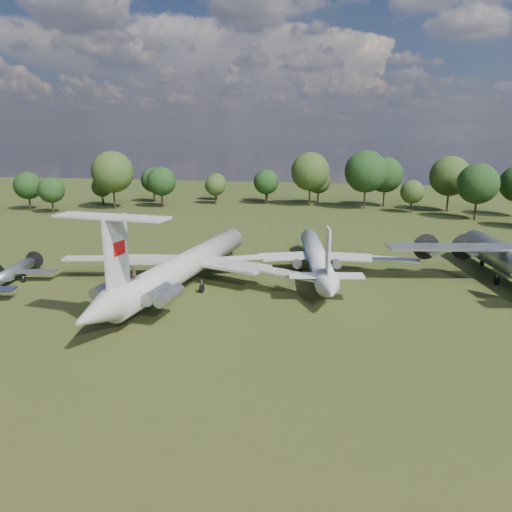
% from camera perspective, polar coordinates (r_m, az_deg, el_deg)
% --- Properties ---
extents(ground, '(300.00, 300.00, 0.00)m').
position_cam_1_polar(ground, '(68.65, -6.55, -3.26)').
color(ground, '#223C14').
rests_on(ground, ground).
extents(il62_airliner, '(41.82, 52.02, 4.79)m').
position_cam_1_polar(il62_airliner, '(67.29, -7.83, -1.52)').
color(il62_airliner, silver).
rests_on(il62_airliner, ground).
extents(tu104_jet, '(36.35, 44.29, 3.96)m').
position_cam_1_polar(tu104_jet, '(73.62, 6.92, -0.50)').
color(tu104_jet, silver).
rests_on(tu104_jet, ground).
extents(an12_transport, '(40.35, 43.45, 4.95)m').
position_cam_1_polar(an12_transport, '(76.95, 27.22, -0.95)').
color(an12_transport, '#A8ABB0').
rests_on(an12_transport, ground).
extents(small_prop_northwest, '(14.05, 17.21, 2.24)m').
position_cam_1_polar(small_prop_northwest, '(76.86, -25.97, -1.87)').
color(small_prop_northwest, '#ABAEB4').
rests_on(small_prop_northwest, ground).
extents(person_on_il62, '(0.60, 0.42, 1.55)m').
position_cam_1_polar(person_on_il62, '(55.06, -13.80, -1.82)').
color(person_on_il62, brown).
rests_on(person_on_il62, il62_airliner).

